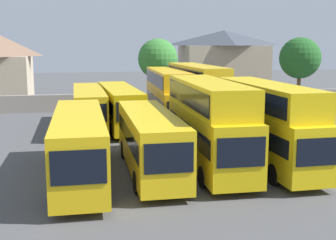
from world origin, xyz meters
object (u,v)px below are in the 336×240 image
Objects in this scene: bus_2 at (150,139)px; bus_3 at (209,120)px; tree_behind_wall at (158,59)px; tree_left_of_lot at (300,58)px; bus_4 at (267,120)px; house_terrace_centre at (223,63)px; bus_8 at (197,92)px; bus_6 at (120,105)px; bus_5 at (89,106)px; bus_7 at (168,94)px; bus_1 at (79,142)px; house_terrace_left at (0,68)px.

bus_2 is 1.00× the size of bus_3.
tree_left_of_lot is at bearing -16.70° from tree_behind_wall.
bus_4 is 0.97× the size of house_terrace_centre.
bus_6 is at bearing -89.80° from bus_8.
bus_8 is at bearing -179.11° from bus_4.
bus_7 reaches higher than bus_5.
bus_6 is (-7.37, 13.48, -0.75)m from bus_4.
bus_7 is at bearing -154.67° from tree_left_of_lot.
bus_1 is 38.54m from house_terrace_centre.
bus_4 reaches higher than bus_7.
bus_3 reaches higher than bus_2.
house_terrace_centre is (18.65, 33.64, 2.45)m from bus_1.
house_terrace_centre is at bearing 150.87° from bus_1.
bus_1 is at bearing -136.63° from tree_left_of_lot.
bus_3 reaches higher than bus_4.
bus_2 is 13.56m from bus_6.
bus_2 is 0.93× the size of bus_6.
bus_2 is 6.91m from bus_4.
bus_3 is 0.92× the size of bus_8.
tree_left_of_lot is (16.47, 21.56, 2.65)m from bus_3.
bus_4 is at bearing 86.67° from bus_3.
house_terrace_left reaches higher than bus_7.
bus_3 is at bearing 0.03° from bus_7.
bus_2 is 0.96× the size of bus_7.
bus_5 is at bearing -132.97° from house_terrace_centre.
tree_left_of_lot reaches higher than bus_5.
bus_6 is at bearing 166.57° from bus_1.
bus_7 is at bearing 152.64° from bus_1.
bus_1 is 14.50m from bus_6.
bus_6 is at bearing -162.75° from bus_3.
bus_5 is at bearing -153.70° from bus_3.
bus_3 is 0.92× the size of bus_5.
bus_7 is (6.85, 0.36, 0.80)m from bus_5.
bus_1 is 3.88m from bus_2.
house_terrace_centre is (15.31, 19.52, 2.46)m from bus_6.
tree_left_of_lot reaches higher than bus_7.
house_terrace_left reaches higher than bus_5.
bus_6 is 1.03× the size of bus_7.
bus_7 is at bearing 92.08° from bus_5.
bus_7 is 1.52× the size of tree_behind_wall.
bus_3 reaches higher than bus_5.
bus_8 is (2.52, -0.36, 0.22)m from bus_7.
house_terrace_centre reaches higher than bus_5.
house_terrace_centre reaches higher than tree_behind_wall.
bus_1 is at bearing -3.95° from bus_5.
bus_2 is 1.00× the size of bus_4.
tree_left_of_lot is (22.98, 7.99, 3.56)m from bus_5.
bus_3 is at bearing 13.62° from bus_6.
tree_left_of_lot reaches higher than bus_8.
house_terrace_centre reaches higher than bus_7.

